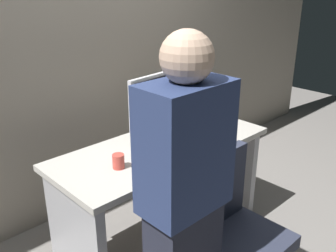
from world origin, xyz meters
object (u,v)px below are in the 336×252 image
Objects in this scene: office_chair at (235,241)px; person_at_desk at (184,208)px; monitor at (159,102)px; cup_near_keyboard at (118,161)px; book_stack at (196,116)px; desk at (163,174)px; mouse at (208,135)px; keyboard at (176,149)px.

office_chair is 0.57× the size of person_at_desk.
person_at_desk is 3.03× the size of monitor.
book_stack is at bearing 13.22° from cup_near_keyboard.
monitor is (0.61, 0.84, 0.18)m from person_at_desk.
desk is 6.85× the size of book_stack.
desk is 0.58m from book_stack.
desk is at bearing -123.05° from monitor.
office_chair is 1.05m from monitor.
book_stack is at bearing 55.27° from office_chair.
desk is 15.44× the size of mouse.
person_at_desk reaches higher than book_stack.
book_stack reaches higher than keyboard.
person_at_desk is 1.05m from monitor.
person_at_desk is at bearing -132.17° from keyboard.
desk is 0.42m from mouse.
office_chair is 2.19× the size of keyboard.
office_chair is at bearing -98.44° from desk.
office_chair is (-0.11, -0.71, -0.10)m from desk.
cup_near_keyboard reaches higher than book_stack.
monitor is at bearing 77.23° from office_chair.
desk is 0.73m from office_chair.
mouse is (0.31, -0.13, 0.25)m from desk.
person_at_desk reaches higher than mouse.
person_at_desk is at bearing -126.18° from monitor.
office_chair is 0.69m from keyboard.
keyboard is 4.89× the size of cup_near_keyboard.
book_stack is at bearing 40.05° from person_at_desk.
monitor reaches higher than book_stack.
office_chair is at bearing -124.73° from book_stack.
monitor is (0.19, 0.84, 0.59)m from office_chair.
desk is at bearing 81.56° from office_chair.
office_chair is 0.79m from mouse.
book_stack is (0.41, 0.02, -0.21)m from monitor.
book_stack is (0.60, 0.86, 0.37)m from office_chair.
monitor is at bearing 72.25° from keyboard.
person_at_desk is 0.79m from keyboard.
monitor is 0.36m from keyboard.
desk is 0.51m from monitor.
office_chair is at bearing -64.18° from cup_near_keyboard.
person_at_desk is at bearing -145.64° from mouse.
book_stack is at bearing 2.81° from monitor.
keyboard is 1.91× the size of book_stack.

